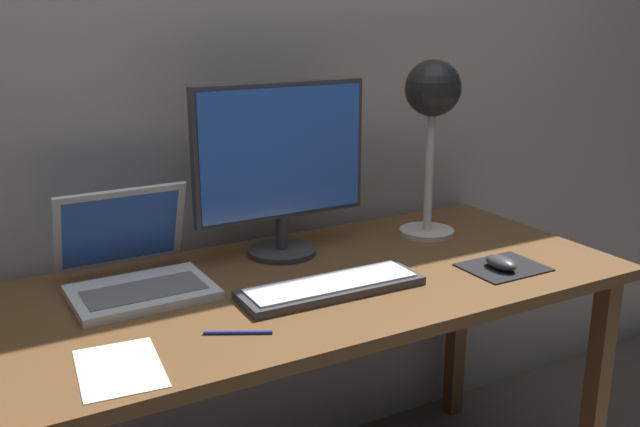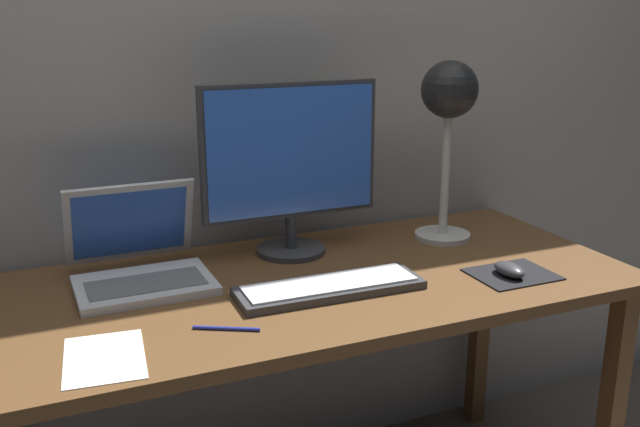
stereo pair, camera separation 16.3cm
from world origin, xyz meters
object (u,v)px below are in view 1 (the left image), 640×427
object	(u,v)px
keyboard_main	(331,287)
mouse	(501,263)
laptop	(132,261)
pen	(238,332)
desk_lamp	(432,105)
monitor	(281,161)

from	to	relation	value
keyboard_main	mouse	distance (m)	0.45
keyboard_main	laptop	bearing A→B (deg)	146.62
pen	mouse	bearing A→B (deg)	1.14
laptop	pen	distance (m)	0.38
desk_lamp	pen	xyz separation A→B (m)	(-0.74, -0.34, -0.37)
monitor	mouse	xyz separation A→B (m)	(0.43, -0.38, -0.24)
keyboard_main	mouse	xyz separation A→B (m)	(0.44, -0.09, 0.01)
monitor	laptop	xyz separation A→B (m)	(-0.41, -0.03, -0.19)
monitor	desk_lamp	xyz separation A→B (m)	(0.45, -0.05, 0.12)
keyboard_main	pen	xyz separation A→B (m)	(-0.28, -0.10, -0.01)
mouse	pen	size ratio (longest dim) A/B	0.69
keyboard_main	pen	size ratio (longest dim) A/B	3.16
mouse	keyboard_main	bearing A→B (deg)	168.84
laptop	pen	size ratio (longest dim) A/B	2.27
laptop	desk_lamp	distance (m)	0.91
keyboard_main	laptop	xyz separation A→B (m)	(-0.39, 0.26, 0.05)
pen	laptop	bearing A→B (deg)	107.66
desk_lamp	keyboard_main	bearing A→B (deg)	-152.57
desk_lamp	mouse	bearing A→B (deg)	-93.35
keyboard_main	pen	bearing A→B (deg)	-159.88
desk_lamp	mouse	xyz separation A→B (m)	(-0.02, -0.33, -0.36)
desk_lamp	mouse	world-z (taller)	desk_lamp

